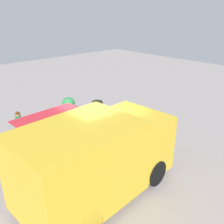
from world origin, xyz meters
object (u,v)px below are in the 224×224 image
object	(u,v)px
person_customer	(19,123)
trash_bin	(98,108)
planter_flowering_near	(152,116)
planter_flowering_side	(69,105)
food_truck	(97,160)

from	to	relation	value
person_customer	trash_bin	bearing A→B (deg)	162.55
person_customer	trash_bin	distance (m)	3.86
person_customer	planter_flowering_near	size ratio (longest dim) A/B	1.24
planter_flowering_side	trash_bin	size ratio (longest dim) A/B	1.07
planter_flowering_near	trash_bin	world-z (taller)	trash_bin
planter_flowering_side	trash_bin	world-z (taller)	planter_flowering_side
trash_bin	food_truck	bearing A→B (deg)	50.51
planter_flowering_side	trash_bin	xyz separation A→B (m)	(-0.94, 1.24, -0.06)
planter_flowering_near	food_truck	bearing A→B (deg)	21.85
food_truck	planter_flowering_side	xyz separation A→B (m)	(-2.79, -5.77, -0.66)
person_customer	planter_flowering_near	bearing A→B (deg)	144.38
food_truck	trash_bin	size ratio (longest dim) A/B	5.70
person_customer	trash_bin	world-z (taller)	person_customer
planter_flowering_near	planter_flowering_side	xyz separation A→B (m)	(2.32, -3.72, 0.10)
planter_flowering_side	trash_bin	bearing A→B (deg)	127.08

